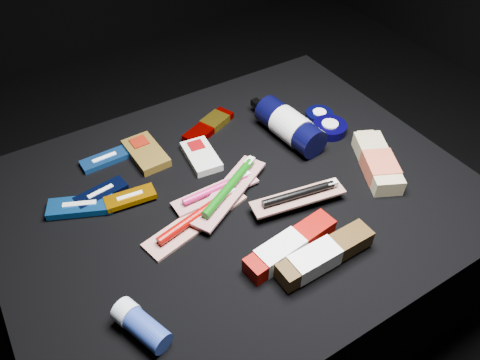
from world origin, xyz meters
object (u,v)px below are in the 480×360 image
deodorant_stick (141,325)px  lotion_bottle (290,126)px  toothpaste_carton_red (287,248)px  bodywash_bottle (378,163)px

deodorant_stick → lotion_bottle: bearing=9.8°
toothpaste_carton_red → bodywash_bottle: bearing=8.7°
lotion_bottle → toothpaste_carton_red: size_ratio=1.16×
deodorant_stick → toothpaste_carton_red: (0.29, 0.00, -0.00)m
toothpaste_carton_red → deodorant_stick: bearing=174.0°
bodywash_bottle → deodorant_stick: size_ratio=1.73×
lotion_bottle → bodywash_bottle: 0.22m
bodywash_bottle → toothpaste_carton_red: bearing=-138.6°
lotion_bottle → deodorant_stick: size_ratio=2.12×
bodywash_bottle → deodorant_stick: 0.61m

